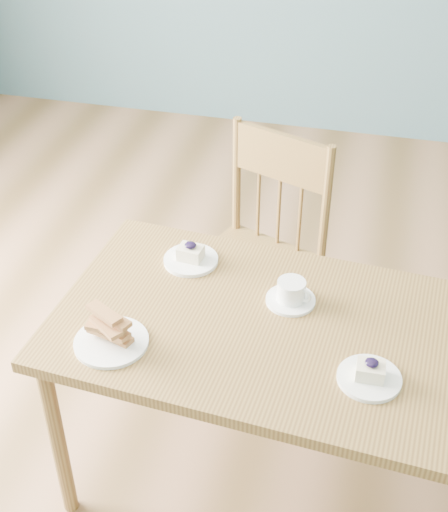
# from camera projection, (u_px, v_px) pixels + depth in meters

# --- Properties ---
(room) EXTENTS (5.01, 5.01, 2.71)m
(room) POSITION_uv_depth(u_px,v_px,m) (349.00, 78.00, 1.63)
(room) COLOR #9F6E4A
(room) RESTS_ON ground
(dining_table) EXTENTS (1.30, 0.81, 0.67)m
(dining_table) POSITION_uv_depth(u_px,v_px,m) (278.00, 343.00, 2.00)
(dining_table) COLOR olive
(dining_table) RESTS_ON ground
(dining_chair) EXTENTS (0.52, 0.51, 0.90)m
(dining_chair) POSITION_uv_depth(u_px,v_px,m) (258.00, 256.00, 2.58)
(dining_chair) COLOR olive
(dining_chair) RESTS_ON ground
(cheesecake_plate_near) EXTENTS (0.16, 0.16, 0.07)m
(cheesecake_plate_near) POSITION_uv_depth(u_px,v_px,m) (370.00, 375.00, 1.78)
(cheesecake_plate_near) COLOR white
(cheesecake_plate_near) RESTS_ON dining_table
(cheesecake_plate_far) EXTENTS (0.17, 0.17, 0.07)m
(cheesecake_plate_far) POSITION_uv_depth(u_px,v_px,m) (191.00, 257.00, 2.19)
(cheesecake_plate_far) COLOR white
(cheesecake_plate_far) RESTS_ON dining_table
(coffee_cup) EXTENTS (0.14, 0.14, 0.07)m
(coffee_cup) POSITION_uv_depth(u_px,v_px,m) (291.00, 293.00, 2.02)
(coffee_cup) COLOR white
(coffee_cup) RESTS_ON dining_table
(biscotti_plate) EXTENTS (0.20, 0.20, 0.11)m
(biscotti_plate) POSITION_uv_depth(u_px,v_px,m) (110.00, 334.00, 1.88)
(biscotti_plate) COLOR white
(biscotti_plate) RESTS_ON dining_table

